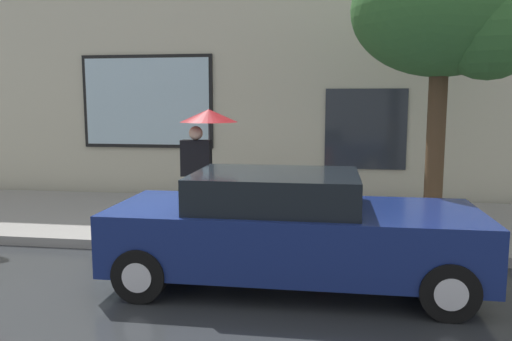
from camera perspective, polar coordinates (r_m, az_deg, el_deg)
The scene contains 7 objects.
ground_plane at distance 6.98m, azimuth -8.39°, elevation -11.72°, with size 60.00×60.00×0.00m, color #282B2D.
sidewalk at distance 9.75m, azimuth -3.27°, elevation -5.52°, with size 20.00×4.00×0.15m, color gray.
building_facade at distance 12.00m, azimuth -0.99°, elevation 13.38°, with size 20.00×0.67×7.00m.
parked_car at distance 6.43m, azimuth 3.88°, elevation -6.65°, with size 4.54×1.86×1.44m.
fire_hydrant at distance 8.21m, azimuth 7.87°, elevation -4.77°, with size 0.30×0.44×0.80m.
pedestrian_with_umbrella at distance 8.73m, azimuth -5.85°, elevation 4.07°, with size 0.99×0.99×2.04m.
street_tree at distance 8.89m, azimuth 21.17°, elevation 16.13°, with size 2.88×2.45×4.72m.
Camera 1 is at (1.95, -6.28, 2.32)m, focal length 35.47 mm.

